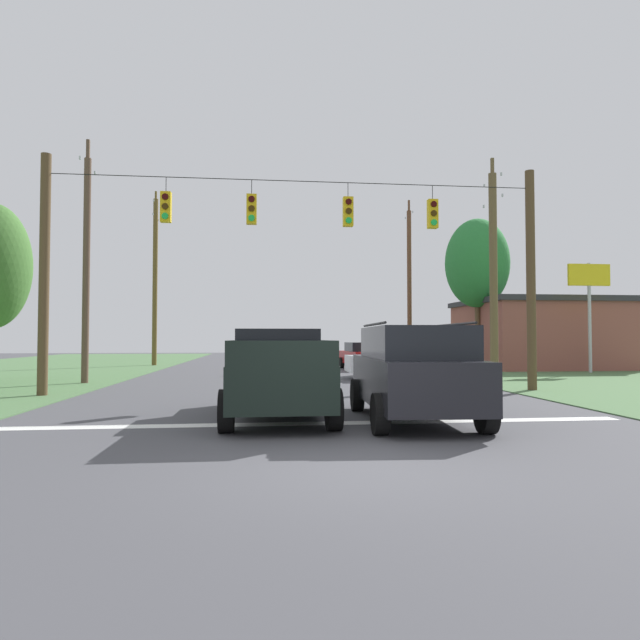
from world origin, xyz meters
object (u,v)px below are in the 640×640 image
(tree_roadside_far_right, at_px, (477,264))
(distant_car_oncoming, at_px, (362,355))
(overhead_signal_span, at_px, (300,264))
(utility_pole_mid_right, at_px, (493,271))
(utility_pole_far_right, at_px, (409,285))
(distant_car_crossing_white, at_px, (397,361))
(utility_pole_far_left, at_px, (155,278))
(pickup_truck, at_px, (278,373))
(utility_pole_mid_left, at_px, (86,265))
(roadside_store, at_px, (541,334))
(suv_black, at_px, (413,371))

(tree_roadside_far_right, bearing_deg, distant_car_oncoming, 175.59)
(overhead_signal_span, xyz_separation_m, utility_pole_mid_right, (8.54, 4.72, 0.49))
(utility_pole_mid_right, bearing_deg, utility_pole_far_right, 90.05)
(distant_car_crossing_white, relative_size, utility_pole_far_left, 0.38)
(pickup_truck, height_order, tree_roadside_far_right, tree_roadside_far_right)
(distant_car_crossing_white, xyz_separation_m, utility_pole_mid_left, (-12.55, -1.05, 3.80))
(tree_roadside_far_right, bearing_deg, overhead_signal_span, -131.61)
(pickup_truck, bearing_deg, utility_pole_far_left, 106.91)
(distant_car_crossing_white, bearing_deg, roadside_store, 35.64)
(distant_car_crossing_white, bearing_deg, tree_roadside_far_right, 46.59)
(utility_pole_mid_left, bearing_deg, utility_pole_far_right, 38.62)
(pickup_truck, bearing_deg, distant_car_oncoming, 73.56)
(distant_car_crossing_white, distance_m, utility_pole_mid_left, 13.15)
(distant_car_oncoming, bearing_deg, distant_car_crossing_white, -88.91)
(distant_car_oncoming, bearing_deg, suv_black, -97.48)
(utility_pole_mid_right, height_order, roadside_store, utility_pole_mid_right)
(overhead_signal_span, relative_size, suv_black, 3.23)
(pickup_truck, height_order, utility_pole_mid_right, utility_pole_mid_right)
(tree_roadside_far_right, xyz_separation_m, roadside_store, (4.23, 0.85, -3.98))
(suv_black, distance_m, utility_pole_far_right, 25.00)
(pickup_truck, relative_size, utility_pole_mid_left, 0.57)
(pickup_truck, relative_size, tree_roadside_far_right, 0.63)
(distant_car_oncoming, distance_m, tree_roadside_far_right, 8.38)
(suv_black, distance_m, roadside_store, 23.40)
(overhead_signal_span, height_order, tree_roadside_far_right, tree_roadside_far_right)
(utility_pole_mid_right, bearing_deg, roadside_store, 51.88)
(distant_car_oncoming, xyz_separation_m, utility_pole_far_right, (4.08, 4.84, 4.50))
(overhead_signal_span, height_order, pickup_truck, overhead_signal_span)
(utility_pole_far_right, bearing_deg, tree_roadside_far_right, -65.21)
(suv_black, bearing_deg, roadside_store, 55.44)
(distant_car_crossing_white, relative_size, utility_pole_mid_right, 0.46)
(distant_car_crossing_white, relative_size, tree_roadside_far_right, 0.51)
(suv_black, relative_size, utility_pole_mid_right, 0.52)
(distant_car_oncoming, bearing_deg, utility_pole_mid_left, -146.12)
(overhead_signal_span, xyz_separation_m, distant_car_oncoming, (4.45, 12.89, -3.32))
(distant_car_oncoming, bearing_deg, utility_pole_mid_right, -63.40)
(suv_black, relative_size, utility_pole_far_right, 0.45)
(overhead_signal_span, distance_m, suv_black, 7.03)
(utility_pole_mid_right, bearing_deg, tree_roadside_far_right, 72.24)
(suv_black, bearing_deg, utility_pole_far_left, 112.15)
(distant_car_crossing_white, height_order, utility_pole_mid_left, utility_pole_mid_left)
(utility_pole_mid_left, bearing_deg, overhead_signal_span, -29.80)
(distant_car_oncoming, bearing_deg, overhead_signal_span, -109.05)
(pickup_truck, distance_m, distant_car_oncoming, 18.73)
(pickup_truck, bearing_deg, utility_pole_far_right, 67.64)
(utility_pole_mid_left, distance_m, utility_pole_far_left, 14.02)
(pickup_truck, bearing_deg, distant_car_crossing_white, 63.01)
(utility_pole_far_right, relative_size, utility_pole_mid_left, 1.15)
(utility_pole_mid_right, distance_m, utility_pole_far_right, 13.03)
(utility_pole_mid_right, xyz_separation_m, utility_pole_far_right, (-0.01, 13.01, 0.68))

